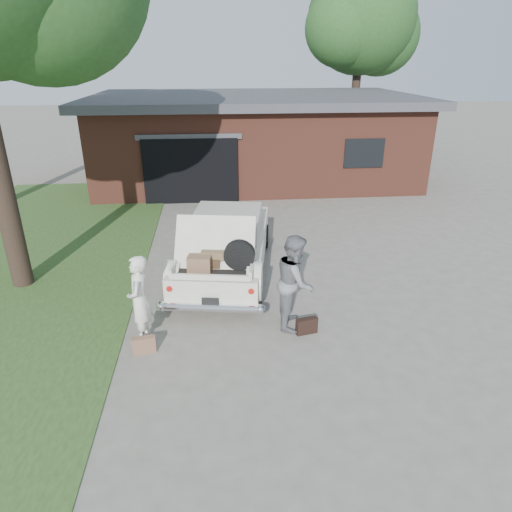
{
  "coord_description": "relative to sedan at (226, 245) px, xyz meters",
  "views": [
    {
      "loc": [
        -0.8,
        -7.51,
        4.67
      ],
      "look_at": [
        0.0,
        0.6,
        1.1
      ],
      "focal_mm": 32.0,
      "sensor_mm": 36.0,
      "label": 1
    }
  ],
  "objects": [
    {
      "name": "ground",
      "position": [
        0.54,
        -2.23,
        -0.7
      ],
      "size": [
        90.0,
        90.0,
        0.0
      ],
      "primitive_type": "plane",
      "color": "gray",
      "rests_on": "ground"
    },
    {
      "name": "sedan",
      "position": [
        0.0,
        0.0,
        0.0
      ],
      "size": [
        2.58,
        5.01,
        1.82
      ],
      "rotation": [
        0.0,
        0.0,
        -0.16
      ],
      "color": "white",
      "rests_on": "ground"
    },
    {
      "name": "suitcase_left",
      "position": [
        -1.52,
        -3.06,
        -0.55
      ],
      "size": [
        0.41,
        0.18,
        0.3
      ],
      "primitive_type": "cube",
      "rotation": [
        0.0,
        0.0,
        0.15
      ],
      "color": "#8D6148",
      "rests_on": "ground"
    },
    {
      "name": "woman_left",
      "position": [
        -1.59,
        -2.67,
        0.11
      ],
      "size": [
        0.39,
        0.6,
        1.63
      ],
      "primitive_type": "imported",
      "rotation": [
        0.0,
        0.0,
        -1.56
      ],
      "color": "white",
      "rests_on": "ground"
    },
    {
      "name": "tree_right",
      "position": [
        7.48,
        14.9,
        5.45
      ],
      "size": [
        6.12,
        5.32,
        9.08
      ],
      "color": "#38281E",
      "rests_on": "ground"
    },
    {
      "name": "house",
      "position": [
        1.53,
        9.24,
        0.97
      ],
      "size": [
        12.8,
        7.8,
        3.3
      ],
      "color": "brown",
      "rests_on": "ground"
    },
    {
      "name": "grass_strip",
      "position": [
        -4.96,
        0.77,
        -0.69
      ],
      "size": [
        6.0,
        16.0,
        0.02
      ],
      "primitive_type": "cube",
      "color": "#2D4C1E",
      "rests_on": "ground"
    },
    {
      "name": "woman_right",
      "position": [
        1.19,
        -2.4,
        0.19
      ],
      "size": [
        0.86,
        1.0,
        1.79
      ],
      "primitive_type": "imported",
      "rotation": [
        0.0,
        0.0,
        1.34
      ],
      "color": "slate",
      "rests_on": "ground"
    },
    {
      "name": "suitcase_right",
      "position": [
        1.37,
        -2.75,
        -0.55
      ],
      "size": [
        0.42,
        0.21,
        0.31
      ],
      "primitive_type": "cube",
      "rotation": [
        0.0,
        0.0,
        0.22
      ],
      "color": "black",
      "rests_on": "ground"
    }
  ]
}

